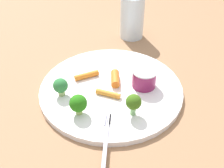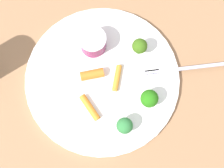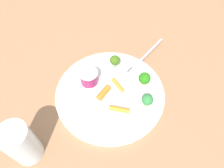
% 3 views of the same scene
% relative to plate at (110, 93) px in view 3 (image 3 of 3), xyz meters
% --- Properties ---
extents(ground_plane, '(2.40, 2.40, 0.00)m').
position_rel_plate_xyz_m(ground_plane, '(0.00, 0.00, -0.01)').
color(ground_plane, '#956B49').
extents(plate, '(0.30, 0.30, 0.01)m').
position_rel_plate_xyz_m(plate, '(0.00, 0.00, 0.00)').
color(plate, white).
rests_on(plate, ground_plane).
extents(sauce_cup, '(0.05, 0.05, 0.04)m').
position_rel_plate_xyz_m(sauce_cup, '(-0.01, 0.07, 0.03)').
color(sauce_cup, '#7C1B4A').
rests_on(sauce_cup, plate).
extents(broccoli_floret_0, '(0.03, 0.03, 0.04)m').
position_rel_plate_xyz_m(broccoli_floret_0, '(0.08, 0.04, 0.03)').
color(broccoli_floret_0, '#80B96F').
rests_on(broccoli_floret_0, plate).
extents(broccoli_floret_1, '(0.03, 0.03, 0.04)m').
position_rel_plate_xyz_m(broccoli_floret_1, '(0.03, -0.10, 0.03)').
color(broccoli_floret_1, '#98B069').
rests_on(broccoli_floret_1, plate).
extents(broccoli_floret_2, '(0.03, 0.03, 0.04)m').
position_rel_plate_xyz_m(broccoli_floret_2, '(0.08, -0.06, 0.03)').
color(broccoli_floret_2, '#98B358').
rests_on(broccoli_floret_2, plate).
extents(carrot_stick_0, '(0.05, 0.02, 0.02)m').
position_rel_plate_xyz_m(carrot_stick_0, '(-0.02, 0.01, 0.01)').
color(carrot_stick_0, orange).
rests_on(carrot_stick_0, plate).
extents(carrot_stick_1, '(0.03, 0.05, 0.01)m').
position_rel_plate_xyz_m(carrot_stick_1, '(-0.03, -0.05, 0.01)').
color(carrot_stick_1, orange).
rests_on(carrot_stick_1, plate).
extents(carrot_stick_2, '(0.03, 0.05, 0.01)m').
position_rel_plate_xyz_m(carrot_stick_2, '(0.03, -0.01, 0.01)').
color(carrot_stick_2, orange).
rests_on(carrot_stick_2, plate).
extents(fork, '(0.19, 0.02, 0.00)m').
position_rel_plate_xyz_m(fork, '(0.17, -0.01, 0.01)').
color(fork, '#AEABC2').
rests_on(fork, plate).
extents(drinking_glass, '(0.06, 0.06, 0.12)m').
position_rel_plate_xyz_m(drinking_glass, '(-0.24, 0.05, 0.05)').
color(drinking_glass, silver).
rests_on(drinking_glass, ground_plane).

